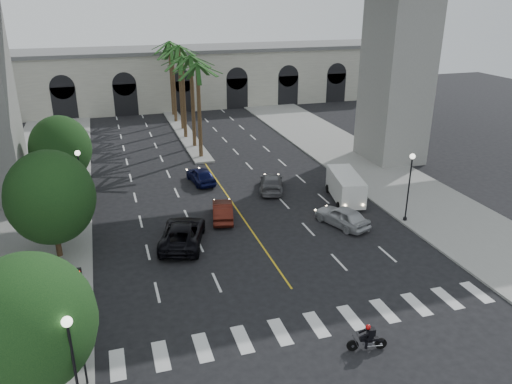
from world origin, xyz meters
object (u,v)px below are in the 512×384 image
object	(u,v)px
car_b	(223,211)
cargo_van	(346,186)
lamp_post_left_far	(81,178)
pedestrian_b	(36,287)
traffic_signal_far	(81,289)
car_a	(342,216)
car_d	(271,183)
lamp_post_left_near	(74,365)
pedestrian_a	(62,323)
motorcycle_rider	(368,338)
car_e	(201,175)
lamp_post_right	(409,182)
car_c	(182,233)
traffic_signal_near	(80,339)

from	to	relation	value
car_b	cargo_van	distance (m)	10.50
lamp_post_left_far	pedestrian_b	xyz separation A→B (m)	(-2.50, -11.03, -2.26)
traffic_signal_far	car_a	size ratio (longest dim) A/B	0.82
car_a	car_d	world-z (taller)	car_a
car_d	lamp_post_left_near	bearing A→B (deg)	74.89
car_b	car_a	bearing A→B (deg)	167.27
lamp_post_left_near	pedestrian_a	bearing A→B (deg)	98.93
lamp_post_left_near	traffic_signal_far	distance (m)	6.54
lamp_post_left_far	motorcycle_rider	distance (m)	23.98
lamp_post_left_far	cargo_van	size ratio (longest dim) A/B	0.94
lamp_post_left_near	motorcycle_rider	xyz separation A→B (m)	(12.96, 0.99, -2.58)
car_e	lamp_post_right	bearing A→B (deg)	127.47
motorcycle_rider	car_c	size ratio (longest dim) A/B	0.34
cargo_van	pedestrian_b	xyz separation A→B (m)	(-22.87, -8.08, -0.31)
traffic_signal_near	pedestrian_b	bearing A→B (deg)	109.17
car_b	pedestrian_a	world-z (taller)	pedestrian_a
car_e	cargo_van	bearing A→B (deg)	135.87
traffic_signal_near	car_d	world-z (taller)	traffic_signal_near
lamp_post_right	car_e	xyz separation A→B (m)	(-12.90, 12.72, -2.50)
car_c	lamp_post_left_near	bearing A→B (deg)	83.79
lamp_post_left_far	traffic_signal_far	world-z (taller)	lamp_post_left_far
lamp_post_left_near	traffic_signal_near	world-z (taller)	lamp_post_left_near
traffic_signal_far	traffic_signal_near	bearing A→B (deg)	-90.00
car_d	pedestrian_b	world-z (taller)	pedestrian_b
traffic_signal_near	car_e	world-z (taller)	traffic_signal_near
lamp_post_left_far	cargo_van	world-z (taller)	lamp_post_left_far
lamp_post_right	car_a	xyz separation A→B (m)	(-4.80, 0.84, -2.47)
traffic_signal_far	lamp_post_left_near	bearing A→B (deg)	-90.88
lamp_post_left_far	car_c	size ratio (longest dim) A/B	0.93
car_b	car_d	world-z (taller)	car_d
motorcycle_rider	pedestrian_b	bearing A→B (deg)	161.13
car_b	car_d	size ratio (longest dim) A/B	0.88
car_e	traffic_signal_far	bearing A→B (deg)	55.05
lamp_post_left_near	car_e	size ratio (longest dim) A/B	1.26
lamp_post_left_near	pedestrian_b	size ratio (longest dim) A/B	3.28
car_b	car_d	xyz separation A→B (m)	(5.46, 4.56, 0.00)
traffic_signal_far	car_d	distance (m)	21.93
motorcycle_rider	cargo_van	distance (m)	18.62
car_c	car_e	bearing A→B (deg)	-90.19
pedestrian_b	traffic_signal_near	bearing A→B (deg)	-37.92
traffic_signal_near	car_a	xyz separation A→B (m)	(17.90, 11.34, -1.76)
lamp_post_left_far	pedestrian_b	bearing A→B (deg)	-102.76
car_d	car_e	xyz separation A→B (m)	(-5.46, 3.57, 0.02)
lamp_post_left_near	pedestrian_b	xyz separation A→B (m)	(-2.50, 9.97, -2.26)
lamp_post_right	car_d	world-z (taller)	lamp_post_right
car_d	car_e	bearing A→B (deg)	-13.54
traffic_signal_far	car_e	xyz separation A→B (m)	(9.80, 19.22, -1.79)
car_d	cargo_van	distance (m)	6.49
lamp_post_right	motorcycle_rider	size ratio (longest dim) A/B	2.74
lamp_post_left_near	lamp_post_right	bearing A→B (deg)	29.69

